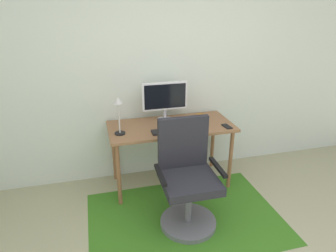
% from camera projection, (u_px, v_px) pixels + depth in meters
% --- Properties ---
extents(wall_back, '(6.00, 0.10, 2.60)m').
position_uv_depth(wall_back, '(174.00, 68.00, 3.49)').
color(wall_back, silver).
rests_on(wall_back, ground).
extents(area_rug, '(1.90, 1.28, 0.01)m').
position_uv_depth(area_rug, '(185.00, 217.00, 3.01)').
color(area_rug, '#36701C').
rests_on(area_rug, ground).
extents(desk, '(1.38, 0.64, 0.75)m').
position_uv_depth(desk, '(171.00, 132.00, 3.35)').
color(desk, '#8B603D').
rests_on(desk, ground).
extents(monitor, '(0.52, 0.18, 0.45)m').
position_uv_depth(monitor, '(165.00, 98.00, 3.36)').
color(monitor, '#B2B2B7').
rests_on(monitor, desk).
extents(keyboard, '(0.43, 0.13, 0.02)m').
position_uv_depth(keyboard, '(172.00, 131.00, 3.15)').
color(keyboard, black).
rests_on(keyboard, desk).
extents(computer_mouse, '(0.06, 0.10, 0.03)m').
position_uv_depth(computer_mouse, '(197.00, 126.00, 3.24)').
color(computer_mouse, white).
rests_on(computer_mouse, desk).
extents(coffee_cup, '(0.09, 0.09, 0.09)m').
position_uv_depth(coffee_cup, '(200.00, 118.00, 3.39)').
color(coffee_cup, '#96520B').
rests_on(coffee_cup, desk).
extents(cell_phone, '(0.08, 0.15, 0.01)m').
position_uv_depth(cell_phone, '(227.00, 126.00, 3.27)').
color(cell_phone, black).
rests_on(cell_phone, desk).
extents(desk_lamp, '(0.11, 0.11, 0.39)m').
position_uv_depth(desk_lamp, '(118.00, 109.00, 2.99)').
color(desk_lamp, black).
rests_on(desk_lamp, desk).
extents(office_chair, '(0.59, 0.54, 1.04)m').
position_uv_depth(office_chair, '(187.00, 183.00, 2.81)').
color(office_chair, slate).
rests_on(office_chair, ground).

